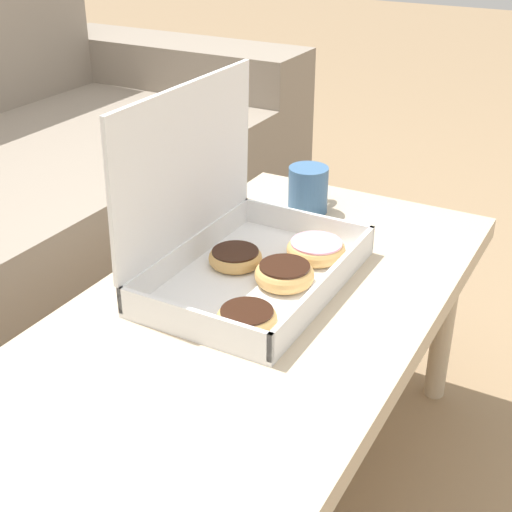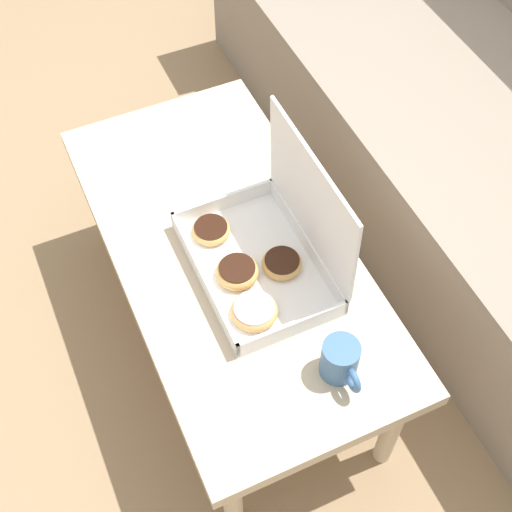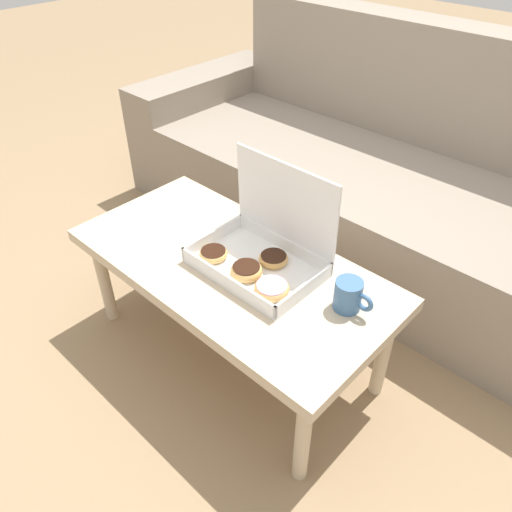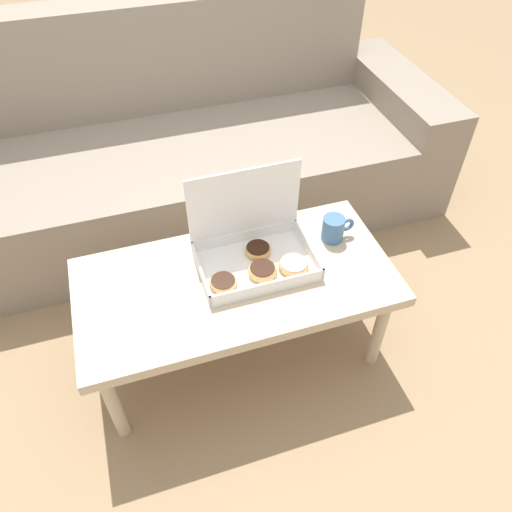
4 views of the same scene
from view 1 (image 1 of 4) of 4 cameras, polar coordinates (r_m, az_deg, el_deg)
name	(u,v)px [view 1 (image 1 of 4)]	position (r m, az deg, el deg)	size (l,w,h in m)	color
ground_plane	(202,483)	(1.41, -4.32, -17.64)	(12.00, 12.00, 0.00)	#937756
coffee_table	(248,334)	(1.13, -0.61, -6.24)	(1.07, 0.52, 0.41)	#C6B293
pastry_box	(249,248)	(1.17, -0.57, 0.64)	(0.39, 0.27, 0.32)	white
coffee_mug	(309,189)	(1.43, 4.25, 5.37)	(0.12, 0.08, 0.09)	#3D6693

